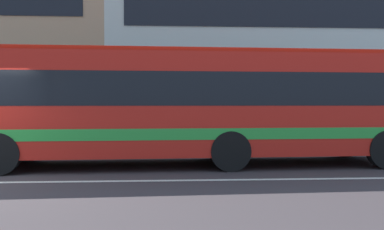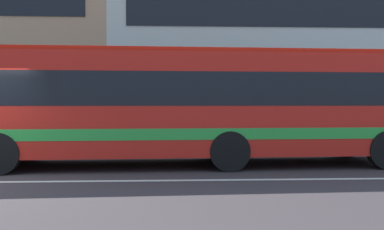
# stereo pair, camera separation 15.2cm
# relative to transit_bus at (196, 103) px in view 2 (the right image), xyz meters

# --- Properties ---
(hedge_row_far) EXTENTS (19.65, 1.10, 0.80)m
(hedge_row_far) POSITION_rel_transit_bus_xyz_m (-4.20, 3.61, -1.30)
(hedge_row_far) COLOR #225D1E
(hedge_row_far) RESTS_ON ground_plane
(apartment_block_right) EXTENTS (22.25, 9.87, 10.87)m
(apartment_block_right) POSITION_rel_transit_bus_xyz_m (7.53, 12.91, 3.74)
(apartment_block_right) COLOR silver
(apartment_block_right) RESTS_ON ground_plane
(transit_bus) EXTENTS (11.66, 3.05, 3.07)m
(transit_bus) POSITION_rel_transit_bus_xyz_m (0.00, 0.00, 0.00)
(transit_bus) COLOR red
(transit_bus) RESTS_ON ground_plane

